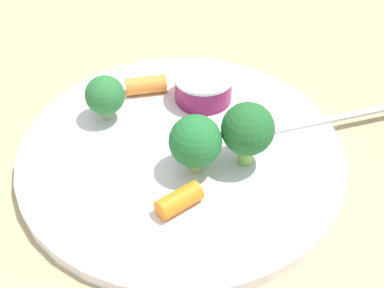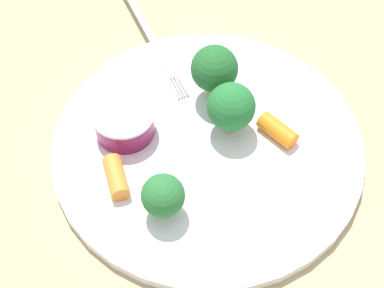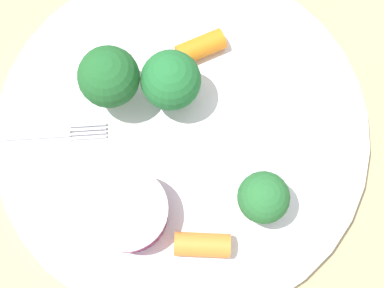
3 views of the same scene
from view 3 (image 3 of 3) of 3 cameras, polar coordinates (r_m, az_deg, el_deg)
ground_plane at (r=0.43m, az=-1.08°, el=1.36°), size 2.40×2.40×0.00m
plate at (r=0.43m, az=-1.09°, el=1.60°), size 0.29×0.29×0.01m
sauce_cup at (r=0.39m, az=-6.73°, el=-7.15°), size 0.06×0.06×0.03m
broccoli_floret_0 at (r=0.38m, az=7.54°, el=-5.62°), size 0.04×0.04×0.05m
broccoli_floret_1 at (r=0.40m, az=-2.25°, el=6.70°), size 0.05×0.05×0.06m
broccoli_floret_2 at (r=0.40m, az=-8.75°, el=6.96°), size 0.05×0.05×0.06m
carrot_stick_0 at (r=0.44m, az=0.93°, el=10.19°), size 0.04×0.04×0.02m
carrot_stick_1 at (r=0.39m, az=1.09°, el=-10.58°), size 0.03×0.04×0.02m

